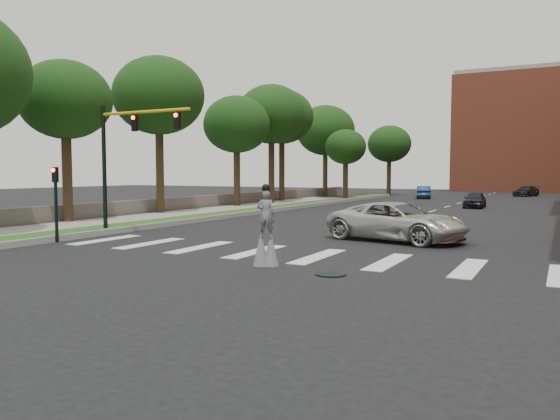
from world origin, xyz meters
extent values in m
plane|color=black|center=(0.00, 0.00, 0.00)|extent=(160.00, 160.00, 0.00)
cube|color=#214E16|center=(-11.50, 20.00, 0.12)|extent=(2.00, 60.00, 0.25)
cube|color=gray|center=(-10.45, 20.00, 0.14)|extent=(0.20, 60.00, 0.28)
cube|color=gray|center=(-14.50, 10.00, 0.09)|extent=(4.00, 60.00, 0.18)
cube|color=#57514A|center=(-17.00, 22.00, 0.55)|extent=(0.50, 56.00, 1.10)
cylinder|color=black|center=(3.00, -2.00, 0.02)|extent=(0.90, 0.90, 0.04)
cube|color=#B75639|center=(6.00, 78.00, 9.00)|extent=(26.00, 14.00, 18.00)
cylinder|color=black|center=(-11.00, 3.00, 3.10)|extent=(0.20, 0.20, 6.20)
cylinder|color=gold|center=(-8.40, 3.00, 5.80)|extent=(5.20, 0.14, 0.14)
cube|color=black|center=(-9.00, 3.00, 5.30)|extent=(0.28, 0.18, 0.75)
cylinder|color=#FF0C0C|center=(-9.00, 2.90, 5.55)|extent=(0.18, 0.06, 0.18)
cube|color=black|center=(-6.50, 3.00, 5.30)|extent=(0.28, 0.18, 0.75)
cylinder|color=#FF0C0C|center=(-6.50, 2.90, 5.55)|extent=(0.18, 0.06, 0.18)
cylinder|color=black|center=(-10.30, -0.50, 1.50)|extent=(0.14, 0.14, 3.00)
cube|color=black|center=(-10.30, -0.50, 2.90)|extent=(0.25, 0.16, 0.65)
cylinder|color=#FF0C0C|center=(-10.30, -0.60, 3.10)|extent=(0.16, 0.05, 0.16)
cylinder|color=#332314|center=(0.69, -1.44, 0.45)|extent=(0.07, 0.07, 0.89)
cylinder|color=#332314|center=(0.40, -1.56, 0.45)|extent=(0.07, 0.07, 0.89)
cone|color=slate|center=(0.69, -1.44, 0.56)|extent=(0.52, 0.52, 1.12)
cone|color=slate|center=(0.40, -1.56, 0.56)|extent=(0.52, 0.52, 1.12)
imported|color=slate|center=(0.55, -1.50, 1.67)|extent=(0.66, 0.55, 1.56)
sphere|color=black|center=(0.55, -1.50, 2.51)|extent=(0.26, 0.26, 0.26)
cylinder|color=black|center=(0.55, -1.50, 2.46)|extent=(0.34, 0.34, 0.02)
cube|color=yellow|center=(0.50, -1.37, 2.10)|extent=(0.22, 0.05, 0.10)
imported|color=beige|center=(2.57, 6.72, 0.85)|extent=(6.59, 4.15, 1.70)
imported|color=black|center=(2.31, 31.63, 0.68)|extent=(1.75, 4.07, 1.37)
imported|color=navy|center=(-5.29, 46.07, 0.71)|extent=(2.52, 4.55, 1.42)
imported|color=black|center=(4.77, 57.25, 0.63)|extent=(3.29, 4.72, 1.27)
cylinder|color=#332314|center=(-16.27, 5.34, 2.90)|extent=(0.56, 0.56, 5.80)
ellipsoid|color=black|center=(-16.27, 5.34, 7.11)|extent=(5.25, 5.25, 4.46)
cylinder|color=#332314|center=(-16.06, 13.17, 3.35)|extent=(0.56, 0.56, 6.70)
ellipsoid|color=black|center=(-16.06, 13.17, 8.29)|extent=(6.33, 6.33, 5.38)
cylinder|color=#332314|center=(-15.63, 22.54, 2.80)|extent=(0.56, 0.56, 5.60)
ellipsoid|color=black|center=(-15.63, 22.54, 7.01)|extent=(5.64, 5.64, 4.79)
cylinder|color=#332314|center=(-15.98, 31.48, 3.44)|extent=(0.56, 0.56, 6.89)
ellipsoid|color=black|center=(-15.98, 31.48, 8.47)|extent=(6.30, 6.30, 5.36)
cylinder|color=#332314|center=(-16.13, 42.91, 3.08)|extent=(0.56, 0.56, 6.17)
ellipsoid|color=black|center=(-16.13, 42.91, 7.89)|extent=(6.89, 6.89, 5.86)
cylinder|color=#332314|center=(-11.64, 37.75, 2.29)|extent=(0.56, 0.56, 4.58)
ellipsoid|color=black|center=(-11.64, 37.75, 5.66)|extent=(4.33, 4.33, 3.68)
cylinder|color=#332314|center=(-11.36, 52.86, 2.63)|extent=(0.56, 0.56, 5.26)
ellipsoid|color=black|center=(-11.36, 52.86, 6.66)|extent=(5.60, 5.60, 4.76)
cylinder|color=#332314|center=(-14.98, 27.47, 3.35)|extent=(0.56, 0.56, 6.69)
ellipsoid|color=black|center=(-14.98, 27.47, 8.28)|extent=(6.35, 6.35, 5.40)
camera|label=1|loc=(9.00, -16.70, 3.02)|focal=35.00mm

